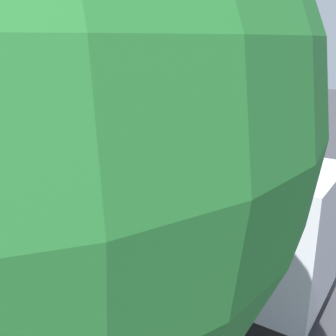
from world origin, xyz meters
name	(u,v)px	position (x,y,z in m)	size (l,w,h in m)	color
ground_plane	(177,199)	(0.00, 0.00, 0.00)	(80.00, 80.00, 0.00)	#38383D
tour_bus	(125,200)	(-1.11, 4.30, 1.65)	(10.35, 2.64, 3.25)	#B7BABF
spectator_far_left	(225,198)	(-2.64, 1.40, 1.08)	(0.58, 0.36, 1.80)	black
spectator_left	(199,192)	(-1.59, 1.17, 0.99)	(0.57, 0.39, 1.68)	black
spectator_centre	(165,187)	(-0.49, 1.52, 1.04)	(0.57, 0.39, 1.73)	black
spectator_right	(141,180)	(0.58, 1.41, 1.03)	(0.58, 0.37, 1.74)	black
parked_motorcycle_silver	(262,233)	(-4.04, 1.85, 0.48)	(2.05, 0.58, 0.99)	black
stunt_motorcycle	(128,147)	(4.08, -2.13, 0.97)	(2.06, 0.68, 1.57)	black
tree_left	(85,95)	(-3.56, 7.94, 4.98)	(4.05, 4.05, 7.31)	#51381E
tree_centre	(10,73)	(-5.21, 10.24, 5.49)	(4.05, 4.05, 7.82)	#51381E
bay_line_a	(253,202)	(-2.48, -1.32, 0.00)	(0.30, 4.40, 0.01)	white
bay_line_b	(193,188)	(0.07, -1.32, 0.00)	(0.32, 4.68, 0.01)	white
bay_line_c	(143,177)	(2.62, -1.32, 0.00)	(0.31, 4.63, 0.01)	white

